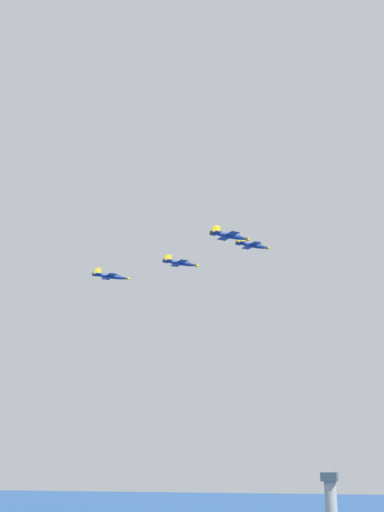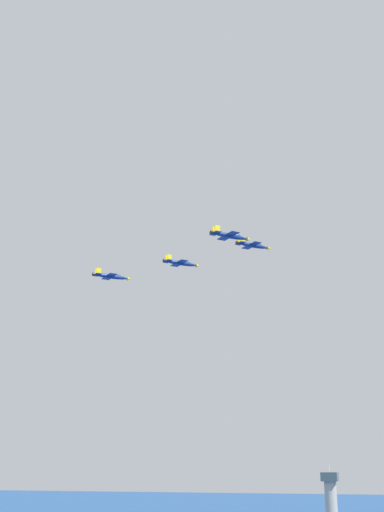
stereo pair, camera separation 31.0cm
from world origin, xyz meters
TOP-DOWN VIEW (x-y plane):
  - control_tower at (-45.70, -14.31)m, footprint 6.00×6.00m
  - jet_lead at (2.22, -29.47)m, footprint 11.72×11.22m
  - jet_left_wingman at (5.19, -54.86)m, footprint 11.76×11.37m
  - jet_right_wingman at (27.75, -30.63)m, footprint 12.26×11.52m
  - jet_left_outer at (8.15, -80.25)m, footprint 11.93×11.68m

SIDE VIEW (x-z plane):
  - control_tower at x=-45.70m, z-range -0.40..29.19m
  - jet_left_outer at x=8.15m, z-range 91.86..94.96m
  - jet_right_wingman at x=27.75m, z-range 95.17..98.30m
  - jet_left_wingman at x=5.19m, z-range 95.24..98.28m
  - jet_lead at x=2.22m, z-range 100.04..103.05m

